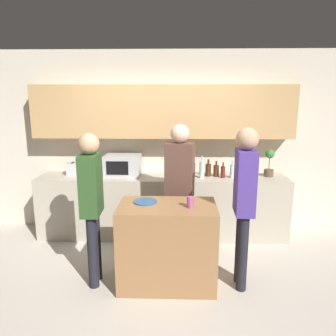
# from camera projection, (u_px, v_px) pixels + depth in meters

# --- Properties ---
(ground_plane) EXTENTS (14.00, 14.00, 0.00)m
(ground_plane) POSITION_uv_depth(u_px,v_px,m) (157.00, 286.00, 3.60)
(ground_plane) COLOR beige
(back_wall) EXTENTS (6.40, 0.40, 2.70)m
(back_wall) POSITION_uv_depth(u_px,v_px,m) (163.00, 131.00, 4.88)
(back_wall) COLOR beige
(back_wall) RESTS_ON ground_plane
(back_counter) EXTENTS (3.60, 0.62, 0.90)m
(back_counter) POSITION_uv_depth(u_px,v_px,m) (163.00, 206.00, 4.86)
(back_counter) COLOR #B7AD99
(back_counter) RESTS_ON ground_plane
(kitchen_island) EXTENTS (1.05, 0.63, 0.91)m
(kitchen_island) POSITION_uv_depth(u_px,v_px,m) (167.00, 245.00, 3.59)
(kitchen_island) COLOR #996B42
(kitchen_island) RESTS_ON ground_plane
(microwave) EXTENTS (0.52, 0.39, 0.30)m
(microwave) POSITION_uv_depth(u_px,v_px,m) (123.00, 165.00, 4.79)
(microwave) COLOR #B7BABC
(microwave) RESTS_ON back_counter
(toaster) EXTENTS (0.26, 0.16, 0.18)m
(toaster) POSITION_uv_depth(u_px,v_px,m) (77.00, 169.00, 4.82)
(toaster) COLOR silver
(toaster) RESTS_ON back_counter
(potted_plant) EXTENTS (0.14, 0.14, 0.39)m
(potted_plant) POSITION_uv_depth(u_px,v_px,m) (269.00, 163.00, 4.71)
(potted_plant) COLOR brown
(potted_plant) RESTS_ON back_counter
(bottle_0) EXTENTS (0.06, 0.06, 0.26)m
(bottle_0) POSITION_uv_depth(u_px,v_px,m) (186.00, 170.00, 4.70)
(bottle_0) COLOR black
(bottle_0) RESTS_ON back_counter
(bottle_1) EXTENTS (0.07, 0.07, 0.28)m
(bottle_1) POSITION_uv_depth(u_px,v_px,m) (193.00, 170.00, 4.70)
(bottle_1) COLOR maroon
(bottle_1) RESTS_ON back_counter
(bottle_2) EXTENTS (0.07, 0.07, 0.32)m
(bottle_2) POSITION_uv_depth(u_px,v_px,m) (202.00, 170.00, 4.62)
(bottle_2) COLOR silver
(bottle_2) RESTS_ON back_counter
(bottle_3) EXTENTS (0.08, 0.08, 0.25)m
(bottle_3) POSITION_uv_depth(u_px,v_px,m) (208.00, 170.00, 4.75)
(bottle_3) COLOR #472814
(bottle_3) RESTS_ON back_counter
(bottle_4) EXTENTS (0.08, 0.08, 0.22)m
(bottle_4) POSITION_uv_depth(u_px,v_px,m) (216.00, 171.00, 4.73)
(bottle_4) COLOR #472814
(bottle_4) RESTS_ON back_counter
(bottle_5) EXTENTS (0.06, 0.06, 0.22)m
(bottle_5) POSITION_uv_depth(u_px,v_px,m) (223.00, 172.00, 4.65)
(bottle_5) COLOR maroon
(bottle_5) RESTS_ON back_counter
(bottle_6) EXTENTS (0.07, 0.07, 0.26)m
(bottle_6) POSITION_uv_depth(u_px,v_px,m) (232.00, 171.00, 4.65)
(bottle_6) COLOR silver
(bottle_6) RESTS_ON back_counter
(plate_on_island) EXTENTS (0.26, 0.26, 0.01)m
(plate_on_island) POSITION_uv_depth(u_px,v_px,m) (145.00, 202.00, 3.58)
(plate_on_island) COLOR #2D5684
(plate_on_island) RESTS_ON kitchen_island
(cup_0) EXTENTS (0.07, 0.07, 0.12)m
(cup_0) POSITION_uv_depth(u_px,v_px,m) (190.00, 202.00, 3.40)
(cup_0) COLOR #A9508A
(cup_0) RESTS_ON kitchen_island
(person_left) EXTENTS (0.23, 0.35, 1.75)m
(person_left) POSITION_uv_depth(u_px,v_px,m) (244.00, 195.00, 3.40)
(person_left) COLOR black
(person_left) RESTS_ON ground_plane
(person_center) EXTENTS (0.37, 0.26, 1.72)m
(person_center) POSITION_uv_depth(u_px,v_px,m) (180.00, 180.00, 4.01)
(person_center) COLOR black
(person_center) RESTS_ON ground_plane
(person_right) EXTENTS (0.22, 0.35, 1.68)m
(person_right) POSITION_uv_depth(u_px,v_px,m) (91.00, 197.00, 3.46)
(person_right) COLOR black
(person_right) RESTS_ON ground_plane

